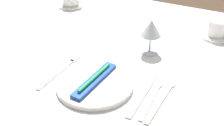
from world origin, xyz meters
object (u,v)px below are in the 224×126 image
Objects in this scene: dinner_plate at (95,84)px; spoon_dessert at (164,96)px; toothbrush_package at (95,80)px; wine_glass_left at (151,30)px; fork_outer at (61,70)px; coffee_cup_right at (218,28)px; dinner_knife at (142,96)px; spoon_soup at (154,94)px.

spoon_dessert is (0.21, 0.05, -0.01)m from dinner_plate.
toothbrush_package reaches higher than spoon_dessert.
wine_glass_left is (-0.14, 0.23, 0.09)m from spoon_dessert.
wine_glass_left reaches higher than toothbrush_package.
fork_outer is 2.36× the size of coffee_cup_right.
dinner_plate is at bearing -166.04° from spoon_dessert.
dinner_knife is 2.35× the size of coffee_cup_right.
spoon_soup is at bearing -101.64° from coffee_cup_right.
spoon_dessert is 1.67× the size of wine_glass_left.
dinner_knife is at bearing 7.63° from dinner_plate.
toothbrush_package reaches higher than dinner_plate.
spoon_dessert is at bearing 13.96° from toothbrush_package.
dinner_plate is 0.16m from dinner_knife.
dinner_knife is (0.30, -0.00, 0.00)m from fork_outer.
wine_glass_left reaches higher than dinner_knife.
dinner_plate is 1.82× the size of wine_glass_left.
fork_outer is 0.30m from dinner_knife.
spoon_soup is 0.03m from spoon_dessert.
toothbrush_package is 0.92× the size of fork_outer.
coffee_cup_right is at bearing 61.72° from toothbrush_package.
dinner_plate is 1.08× the size of dinner_knife.
dinner_plate is 0.60m from coffee_cup_right.
coffee_cup_right is at bearing 49.33° from fork_outer.
dinner_knife is at bearing -140.09° from spoon_soup.
coffee_cup_right is at bearing 78.36° from spoon_soup.
coffee_cup_right reaches higher than spoon_soup.
dinner_plate is at bearing -105.63° from wine_glass_left.
dinner_plate is at bearing -166.12° from spoon_soup.
spoon_soup is 2.11× the size of coffee_cup_right.
fork_outer is at bearing 179.54° from dinner_knife.
dinner_plate is 1.20× the size of spoon_soup.
spoon_soup and spoon_dessert have the same top height.
spoon_soup is (0.18, 0.05, -0.02)m from toothbrush_package.
coffee_cup_right is (0.13, 0.50, 0.04)m from dinner_knife.
toothbrush_package is at bearing 0.00° from dinner_plate.
fork_outer is 1.12× the size of spoon_soup.
toothbrush_package is 0.30m from wine_glass_left.
wine_glass_left is (0.23, 0.26, 0.09)m from fork_outer.
coffee_cup_right is at bearing 75.72° from dinner_knife.
dinner_knife is (0.15, 0.02, -0.01)m from dinner_plate.
spoon_dessert is at bearing 28.60° from dinner_knife.
dinner_knife is 0.29m from wine_glass_left.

